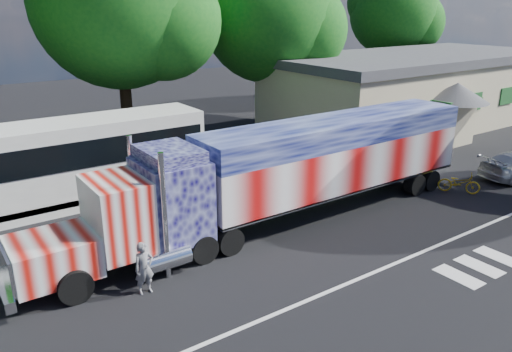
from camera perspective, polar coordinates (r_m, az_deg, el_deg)
ground at (r=19.09m, az=5.22°, el=-7.82°), size 100.00×100.00×0.00m
lane_markings at (r=17.95m, az=17.42°, el=-10.53°), size 30.00×2.67×0.01m
semi_truck at (r=20.33m, az=4.05°, el=0.70°), size 20.24×3.20×4.31m
coach_bus at (r=23.64m, az=-21.33°, el=1.36°), size 12.94×3.01×3.76m
hall_building at (r=39.56m, az=17.64°, el=9.45°), size 22.40×12.80×5.20m
woman at (r=16.08m, az=-12.67°, el=-10.24°), size 0.63×0.41×1.71m
bicycle at (r=25.81m, az=22.20°, el=-0.72°), size 1.64×1.94×1.00m
tree_ne_a at (r=36.55m, az=1.67°, el=17.73°), size 9.72×9.25×12.45m
tree_far_ne at (r=50.78m, az=15.55°, el=17.50°), size 8.44×8.04×11.91m
tree_n_mid at (r=31.31m, az=-15.17°, el=18.54°), size 10.40×9.91×13.67m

